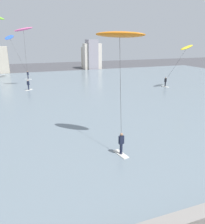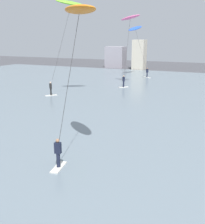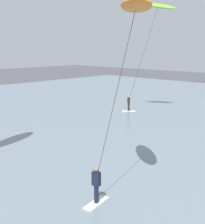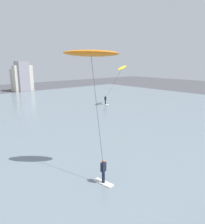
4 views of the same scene
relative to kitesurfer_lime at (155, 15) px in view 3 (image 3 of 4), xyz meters
The scene contains 2 objects.
kitesurfer_lime is the anchor object (origin of this frame).
kitesurfer_orange 17.75m from the kitesurfer_lime, 58.63° to the right, with size 3.43×4.14×8.43m.
Camera 3 is at (7.80, 2.82, 6.62)m, focal length 49.06 mm.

